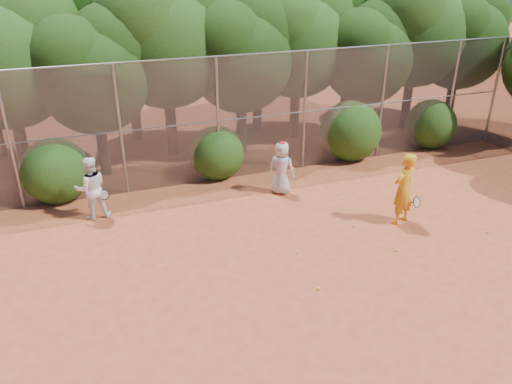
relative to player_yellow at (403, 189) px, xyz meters
name	(u,v)px	position (x,y,z in m)	size (l,w,h in m)	color
ground	(332,271)	(-2.87, -1.47, -1.02)	(80.00, 80.00, 0.00)	#A64725
fence_back	(245,117)	(-2.99, 4.53, 1.03)	(20.05, 0.09, 4.03)	gray
tree_1	(3,49)	(-9.81, 7.07, 3.14)	(4.64, 4.03, 6.35)	black
tree_2	(93,67)	(-7.32, 6.36, 2.56)	(3.99, 3.47, 5.47)	black
tree_3	(166,31)	(-4.81, 7.37, 3.37)	(4.89, 4.26, 6.70)	black
tree_4	(242,49)	(-2.32, 6.77, 2.74)	(4.19, 3.64, 5.73)	black
tree_5	(298,34)	(0.19, 7.57, 3.03)	(4.51, 3.92, 6.17)	black
tree_6	(369,50)	(2.68, 6.56, 2.45)	(3.86, 3.36, 5.29)	black
tree_7	(418,23)	(5.19, 7.17, 3.26)	(4.77, 4.14, 6.53)	black
tree_8	(462,33)	(7.18, 6.87, 2.79)	(4.25, 3.70, 5.82)	black
tree_10	(127,18)	(-5.81, 9.57, 3.61)	(5.15, 4.48, 7.06)	black
tree_11	(258,26)	(-0.81, 9.17, 3.14)	(4.64, 4.03, 6.35)	black
tree_12	(352,11)	(3.69, 9.77, 3.49)	(5.02, 4.37, 6.88)	black
bush_0	(55,168)	(-8.87, 4.83, -0.02)	(2.00, 2.00, 2.00)	#1C4010
bush_1	(217,150)	(-3.87, 4.83, -0.12)	(1.80, 1.80, 1.80)	#1C4010
bush_2	(351,128)	(1.13, 4.83, 0.08)	(2.20, 2.20, 2.20)	#1C4010
bush_3	(431,122)	(4.63, 4.83, -0.07)	(1.90, 1.90, 1.90)	#1C4010
player_yellow	(403,189)	(0.00, 0.00, 0.00)	(0.95, 0.71, 2.05)	orange
player_teen	(282,168)	(-2.37, 2.88, -0.18)	(0.96, 0.95, 1.69)	silver
player_white	(91,188)	(-7.94, 3.18, -0.11)	(0.94, 0.80, 1.82)	white
ball_0	(354,226)	(-1.34, 0.17, -0.99)	(0.07, 0.07, 0.07)	yellow
ball_1	(417,195)	(1.51, 1.23, -0.99)	(0.07, 0.07, 0.07)	yellow
ball_2	(396,250)	(-0.97, -1.27, -0.99)	(0.07, 0.07, 0.07)	yellow
ball_3	(488,233)	(1.85, -1.36, -0.99)	(0.07, 0.07, 0.07)	yellow
ball_4	(318,289)	(-3.51, -2.03, -0.99)	(0.07, 0.07, 0.07)	yellow
ball_5	(338,194)	(-0.78, 2.08, -0.99)	(0.07, 0.07, 0.07)	yellow
ball_6	(297,252)	(-3.33, -0.49, -0.99)	(0.07, 0.07, 0.07)	yellow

